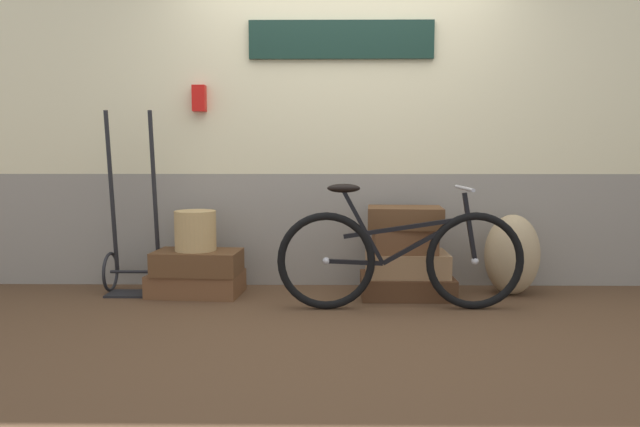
% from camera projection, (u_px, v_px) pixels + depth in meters
% --- Properties ---
extents(ground, '(9.64, 5.20, 0.06)m').
position_uv_depth(ground, '(346.00, 314.00, 3.93)').
color(ground, '#513823').
extents(station_building, '(7.64, 0.74, 2.71)m').
position_uv_depth(station_building, '(345.00, 115.00, 4.63)').
color(station_building, gray).
rests_on(station_building, ground).
extents(suitcase_0, '(0.70, 0.47, 0.17)m').
position_uv_depth(suitcase_0, '(196.00, 283.00, 4.36)').
color(suitcase_0, brown).
rests_on(suitcase_0, ground).
extents(suitcase_1, '(0.65, 0.40, 0.17)m').
position_uv_depth(suitcase_1, '(198.00, 262.00, 4.30)').
color(suitcase_1, brown).
rests_on(suitcase_1, suitcase_0).
extents(suitcase_2, '(0.68, 0.46, 0.15)m').
position_uv_depth(suitcase_2, '(407.00, 286.00, 4.31)').
color(suitcase_2, '#4C2D19').
rests_on(suitcase_2, ground).
extents(suitcase_3, '(0.60, 0.41, 0.17)m').
position_uv_depth(suitcase_3, '(407.00, 264.00, 4.30)').
color(suitcase_3, '#9E754C').
rests_on(suitcase_3, suitcase_2).
extents(suitcase_4, '(0.45, 0.33, 0.18)m').
position_uv_depth(suitcase_4, '(404.00, 240.00, 4.27)').
color(suitcase_4, brown).
rests_on(suitcase_4, suitcase_3).
extents(suitcase_5, '(0.56, 0.42, 0.15)m').
position_uv_depth(suitcase_5, '(405.00, 217.00, 4.26)').
color(suitcase_5, brown).
rests_on(suitcase_5, suitcase_4).
extents(wicker_basket, '(0.30, 0.30, 0.29)m').
position_uv_depth(wicker_basket, '(195.00, 231.00, 4.29)').
color(wicker_basket, tan).
rests_on(wicker_basket, suitcase_1).
extents(luggage_trolley, '(0.41, 0.37, 1.36)m').
position_uv_depth(luggage_trolley, '(134.00, 251.00, 4.41)').
color(luggage_trolley, black).
rests_on(luggage_trolley, ground).
extents(burlap_sack, '(0.40, 0.34, 0.60)m').
position_uv_depth(burlap_sack, '(512.00, 255.00, 4.34)').
color(burlap_sack, tan).
rests_on(burlap_sack, ground).
extents(bicycle, '(1.66, 0.46, 0.85)m').
position_uv_depth(bicycle, '(400.00, 258.00, 3.92)').
color(bicycle, black).
rests_on(bicycle, ground).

